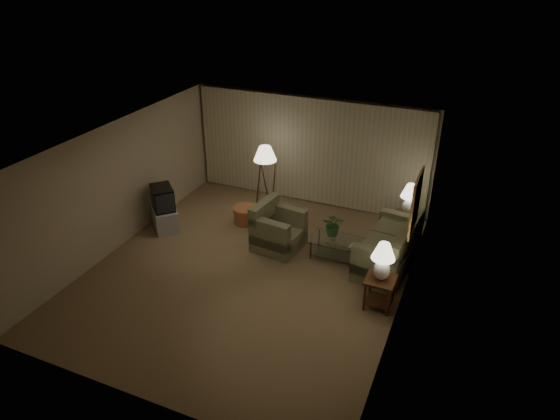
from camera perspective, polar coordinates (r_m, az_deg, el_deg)
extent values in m
plane|color=#9F8058|center=(10.15, -3.57, -6.91)|extent=(7.00, 7.00, 0.00)
cube|color=#C1B594|center=(12.38, 3.47, 6.87)|extent=(6.00, 0.04, 2.70)
cube|color=#C1B594|center=(11.01, -17.93, 2.72)|extent=(0.04, 7.00, 2.70)
cube|color=#C1B594|center=(8.68, 14.26, -3.84)|extent=(0.04, 7.00, 2.70)
cube|color=white|center=(8.89, -4.08, 7.52)|extent=(6.00, 7.00, 0.04)
cube|color=beige|center=(12.31, 3.34, 6.74)|extent=(5.85, 0.12, 2.65)
cube|color=gold|center=(9.19, 15.29, 0.76)|extent=(0.03, 0.90, 1.10)
cube|color=maroon|center=(9.19, 15.14, 0.79)|extent=(0.02, 0.80, 1.00)
cube|color=#7D805A|center=(10.40, 12.09, -5.22)|extent=(2.01, 1.30, 0.42)
cube|color=#7D805A|center=(10.76, -0.15, -3.31)|extent=(1.18, 1.15, 0.43)
cube|color=#37200F|center=(9.07, 11.42, -7.80)|extent=(0.52, 0.52, 0.04)
cube|color=#37200F|center=(9.34, 11.15, -10.10)|extent=(0.44, 0.44, 0.02)
cylinder|color=#37200F|center=(9.11, 9.63, -9.79)|extent=(0.05, 0.05, 0.56)
cylinder|color=#37200F|center=(9.44, 10.28, -8.32)|extent=(0.05, 0.05, 0.56)
cylinder|color=#37200F|center=(9.05, 12.25, -10.35)|extent=(0.05, 0.05, 0.56)
cylinder|color=#37200F|center=(9.39, 12.80, -8.85)|extent=(0.05, 0.05, 0.56)
cube|color=#37200F|center=(11.27, 14.37, -0.56)|extent=(0.54, 0.45, 0.04)
cube|color=#37200F|center=(11.49, 14.10, -2.57)|extent=(0.46, 0.38, 0.02)
cylinder|color=#37200F|center=(11.29, 12.95, -2.08)|extent=(0.05, 0.05, 0.56)
cylinder|color=#37200F|center=(11.59, 13.30, -1.28)|extent=(0.05, 0.05, 0.56)
cylinder|color=#37200F|center=(11.24, 15.13, -2.50)|extent=(0.05, 0.05, 0.56)
cylinder|color=#37200F|center=(11.55, 15.42, -1.68)|extent=(0.05, 0.05, 0.56)
ellipsoid|color=silver|center=(8.95, 11.54, -6.74)|extent=(0.29, 0.29, 0.37)
cylinder|color=silver|center=(8.83, 11.68, -5.53)|extent=(0.03, 0.03, 0.08)
cone|color=white|center=(8.74, 11.78, -4.61)|extent=(0.42, 0.42, 0.29)
ellipsoid|color=silver|center=(11.18, 14.49, 0.35)|extent=(0.29, 0.29, 0.36)
cylinder|color=silver|center=(11.08, 14.63, 1.37)|extent=(0.03, 0.03, 0.08)
cone|color=white|center=(11.01, 14.73, 2.15)|extent=(0.42, 0.42, 0.29)
cube|color=silver|center=(10.39, 6.84, -3.52)|extent=(1.21, 0.66, 0.02)
cube|color=silver|center=(10.55, 6.75, -4.95)|extent=(1.13, 0.57, 0.01)
cylinder|color=#43351A|center=(10.42, 3.54, -4.60)|extent=(0.04, 0.04, 0.40)
cylinder|color=#43351A|center=(10.84, 4.48, -3.23)|extent=(0.04, 0.04, 0.40)
cylinder|color=#43351A|center=(10.18, 9.24, -5.82)|extent=(0.04, 0.04, 0.40)
cylinder|color=#43351A|center=(10.61, 9.96, -4.37)|extent=(0.04, 0.04, 0.40)
cube|color=#B4B4B7|center=(11.79, -13.01, -0.88)|extent=(1.32, 1.32, 0.50)
cube|color=black|center=(11.56, -13.28, 1.36)|extent=(1.06, 1.06, 0.53)
cylinder|color=#37200F|center=(11.78, -1.70, 5.60)|extent=(0.04, 0.04, 0.24)
cone|color=white|center=(11.70, -1.72, 6.48)|extent=(0.55, 0.55, 0.34)
cylinder|color=#B6673D|center=(11.76, -3.93, -0.56)|extent=(0.77, 0.77, 0.39)
imported|color=white|center=(10.37, 6.08, -2.93)|extent=(0.17, 0.17, 0.17)
imported|color=#366E31|center=(10.21, 6.17, -1.32)|extent=(0.52, 0.47, 0.50)
imported|color=olive|center=(10.24, 8.02, -3.99)|extent=(0.18, 0.23, 0.02)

